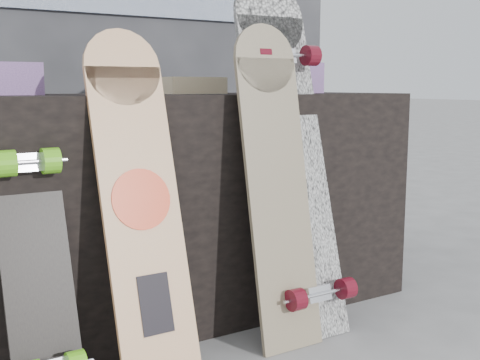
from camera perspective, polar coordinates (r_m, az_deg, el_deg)
ground at (r=1.95m, az=2.60°, el=-16.28°), size 60.00×60.00×0.00m
vendor_table at (r=2.23m, az=-4.57°, el=-2.17°), size 1.60×0.60×0.80m
booth at (r=2.99m, az=-12.43°, el=13.96°), size 2.40×0.22×2.20m
merch_box_purple at (r=2.02m, az=-21.00°, el=8.95°), size 0.18×0.12×0.10m
merch_box_small at (r=2.46m, az=5.67°, el=9.61°), size 0.14×0.14×0.12m
merch_box_flat at (r=2.21m, az=-4.35°, el=8.93°), size 0.22×0.10×0.06m
longboard_geisha at (r=1.72m, az=-9.50°, el=-1.36°), size 0.23×0.31×1.00m
longboard_celtic at (r=1.92m, az=3.45°, el=0.43°), size 0.22×0.21×1.03m
longboard_cascadia at (r=2.03m, az=4.74°, el=3.10°), size 0.28×0.39×1.20m
skateboard_dark at (r=1.69m, az=-18.83°, el=-5.97°), size 0.18×0.32×0.80m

